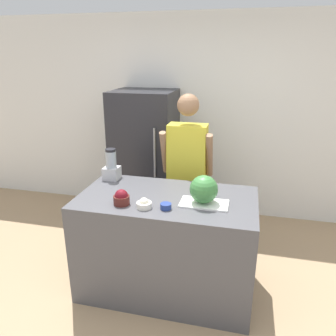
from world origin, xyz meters
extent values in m
plane|color=tan|center=(0.00, 0.00, 0.00)|extent=(14.00, 14.00, 0.00)
cube|color=white|center=(0.00, 2.17, 1.30)|extent=(8.00, 0.06, 2.60)
cube|color=#4C4C51|center=(0.00, 0.42, 0.47)|extent=(1.54, 0.84, 0.93)
cube|color=#232328|center=(-0.62, 1.78, 0.84)|extent=(0.76, 0.69, 1.69)
cylinder|color=gray|center=(-0.39, 1.41, 1.01)|extent=(0.02, 0.02, 0.59)
cube|color=#4C608C|center=(0.04, 1.17, 0.42)|extent=(0.30, 0.18, 0.83)
cube|color=gold|center=(0.04, 1.17, 1.12)|extent=(0.40, 0.22, 0.59)
sphere|color=#936B4C|center=(0.04, 1.17, 1.62)|extent=(0.22, 0.22, 0.22)
cylinder|color=#936B4C|center=(-0.20, 1.13, 1.11)|extent=(0.07, 0.24, 0.49)
cylinder|color=#936B4C|center=(0.28, 1.13, 1.11)|extent=(0.07, 0.24, 0.49)
cube|color=white|center=(0.33, 0.35, 0.94)|extent=(0.39, 0.22, 0.01)
sphere|color=#3D7F3D|center=(0.32, 0.36, 1.06)|extent=(0.23, 0.23, 0.23)
cylinder|color=#511E19|center=(-0.33, 0.19, 0.97)|extent=(0.13, 0.13, 0.07)
sphere|color=maroon|center=(-0.33, 0.19, 1.01)|extent=(0.11, 0.11, 0.11)
cylinder|color=white|center=(-0.13, 0.17, 0.96)|extent=(0.12, 0.12, 0.05)
sphere|color=white|center=(-0.13, 0.17, 0.98)|extent=(0.08, 0.08, 0.08)
cylinder|color=navy|center=(0.05, 0.19, 0.96)|extent=(0.09, 0.09, 0.05)
cube|color=#B7B7BC|center=(-0.63, 0.72, 0.99)|extent=(0.15, 0.15, 0.12)
cylinder|color=#99A3AD|center=(-0.63, 0.72, 1.13)|extent=(0.10, 0.10, 0.16)
cylinder|color=black|center=(-0.63, 0.72, 1.23)|extent=(0.10, 0.10, 0.02)
camera|label=1|loc=(0.62, -2.10, 2.10)|focal=35.00mm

